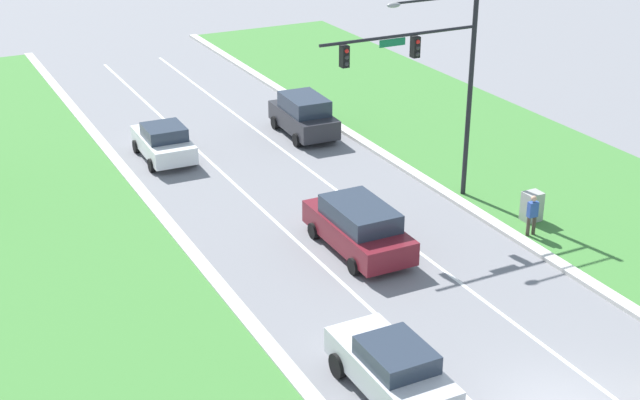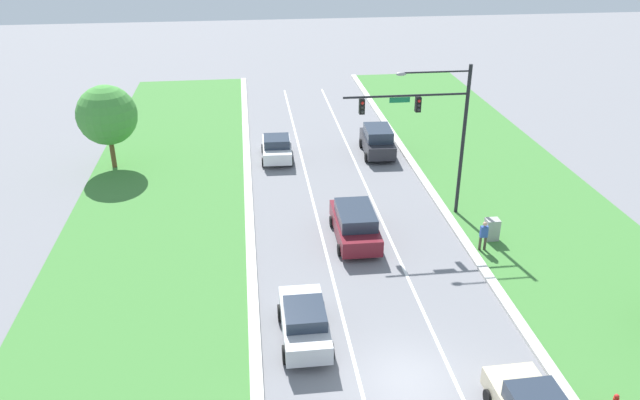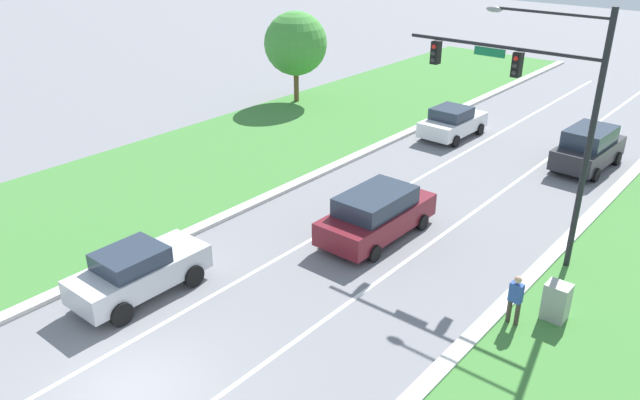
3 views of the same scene
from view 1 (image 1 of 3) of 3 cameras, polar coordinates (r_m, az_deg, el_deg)
lane_stripe_inner_right at (r=26.39m, az=18.27°, el=-11.92°), size 0.14×81.00×0.01m
traffic_signal_mast at (r=34.81m, az=7.27°, el=8.37°), size 6.83×0.41×8.69m
silver_sedan at (r=24.80m, az=4.61°, el=-10.67°), size 2.03×4.44×1.70m
burgundy_suv at (r=32.32m, az=2.48°, el=-1.71°), size 2.30×5.10×1.85m
charcoal_suv at (r=43.85m, az=-1.05°, el=5.45°), size 2.31×4.59×2.01m
white_sedan at (r=41.41m, az=-9.97°, el=3.68°), size 2.23×4.31×1.68m
utility_cabinet at (r=35.58m, az=13.40°, el=-0.45°), size 0.70×0.60×1.26m
pedestrian at (r=34.22m, az=13.43°, el=-0.89°), size 0.40×0.24×1.69m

